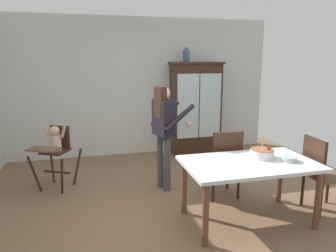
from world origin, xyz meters
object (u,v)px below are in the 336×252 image
object	(u,v)px
dining_table	(249,170)
serving_bowl	(289,159)
china_cabinet	(196,108)
adult_person	(164,125)
ceramic_vase	(186,56)
dining_chair_right_end	(320,170)
high_chair_with_toddler	(55,146)
dining_chair_far_side	(224,160)
birthday_cake	(262,153)

from	to	relation	value
dining_table	serving_bowl	bearing A→B (deg)	-11.41
china_cabinet	adult_person	xyz separation A→B (m)	(-1.09, -1.68, 0.04)
serving_bowl	ceramic_vase	bearing A→B (deg)	95.62
serving_bowl	dining_chair_right_end	bearing A→B (deg)	9.74
serving_bowl	dining_chair_right_end	xyz separation A→B (m)	(0.52, 0.09, -0.21)
high_chair_with_toddler	dining_chair_far_side	size ratio (longest dim) A/B	0.99
dining_chair_far_side	serving_bowl	bearing A→B (deg)	122.46
birthday_cake	dining_chair_right_end	world-z (taller)	dining_chair_right_end
china_cabinet	serving_bowl	world-z (taller)	china_cabinet
china_cabinet	dining_chair_far_side	size ratio (longest dim) A/B	1.92
china_cabinet	dining_table	world-z (taller)	china_cabinet
dining_chair_far_side	dining_chair_right_end	bearing A→B (deg)	147.21
dining_table	birthday_cake	world-z (taller)	birthday_cake
china_cabinet	birthday_cake	bearing A→B (deg)	-93.21
ceramic_vase	high_chair_with_toddler	world-z (taller)	ceramic_vase
china_cabinet	ceramic_vase	xyz separation A→B (m)	(-0.21, 0.00, 1.04)
china_cabinet	serving_bowl	xyz separation A→B (m)	(0.08, -2.98, -0.16)
adult_person	serving_bowl	xyz separation A→B (m)	(1.17, -1.29, -0.20)
china_cabinet	high_chair_with_toddler	world-z (taller)	china_cabinet
high_chair_with_toddler	dining_table	distance (m)	2.79
high_chair_with_toddler	dining_chair_far_side	distance (m)	2.46
ceramic_vase	dining_chair_far_side	world-z (taller)	ceramic_vase
ceramic_vase	serving_bowl	world-z (taller)	ceramic_vase
dining_chair_right_end	adult_person	bearing A→B (deg)	59.32
china_cabinet	ceramic_vase	size ratio (longest dim) A/B	6.84
adult_person	dining_chair_right_end	world-z (taller)	adult_person
adult_person	serving_bowl	distance (m)	1.76
ceramic_vase	dining_table	xyz separation A→B (m)	(-0.16, -2.89, -1.32)
adult_person	birthday_cake	distance (m)	1.45
ceramic_vase	dining_chair_far_side	size ratio (longest dim) A/B	0.28
adult_person	birthday_cake	bearing A→B (deg)	-155.36
high_chair_with_toddler	serving_bowl	xyz separation A→B (m)	(2.72, -1.73, 0.11)
dining_table	dining_chair_right_end	size ratio (longest dim) A/B	1.60
birthday_cake	dining_chair_far_side	size ratio (longest dim) A/B	0.29
china_cabinet	adult_person	world-z (taller)	china_cabinet
dining_table	birthday_cake	bearing A→B (deg)	25.14
china_cabinet	dining_chair_far_side	xyz separation A→B (m)	(-0.37, -2.21, -0.37)
dining_table	dining_chair_far_side	xyz separation A→B (m)	(0.00, 0.67, -0.09)
ceramic_vase	dining_table	bearing A→B (deg)	-93.25
birthday_cake	dining_chair_far_side	world-z (taller)	dining_chair_far_side
dining_table	serving_bowl	distance (m)	0.48
dining_table	ceramic_vase	bearing A→B (deg)	86.75
adult_person	serving_bowl	size ratio (longest dim) A/B	8.50
adult_person	dining_chair_far_side	bearing A→B (deg)	-142.00
dining_chair_right_end	serving_bowl	bearing A→B (deg)	104.43
high_chair_with_toddler	dining_chair_right_end	world-z (taller)	dining_chair_right_end
china_cabinet	dining_chair_right_end	distance (m)	2.97
dining_chair_far_side	dining_chair_right_end	distance (m)	1.19
dining_table	adult_person	bearing A→B (deg)	120.70
ceramic_vase	serving_bowl	distance (m)	3.23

